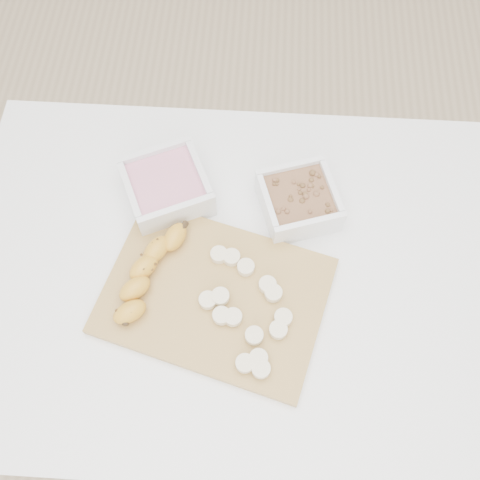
# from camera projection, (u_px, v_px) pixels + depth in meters

# --- Properties ---
(ground) EXTENTS (3.50, 3.50, 0.00)m
(ground) POSITION_uv_depth(u_px,v_px,m) (239.00, 364.00, 1.62)
(ground) COLOR #C6AD89
(ground) RESTS_ON ground
(table) EXTENTS (1.00, 0.70, 0.75)m
(table) POSITION_uv_depth(u_px,v_px,m) (239.00, 289.00, 1.02)
(table) COLOR white
(table) RESTS_ON ground
(bowl_yogurt) EXTENTS (0.19, 0.19, 0.07)m
(bowl_yogurt) POSITION_uv_depth(u_px,v_px,m) (167.00, 187.00, 0.97)
(bowl_yogurt) COLOR white
(bowl_yogurt) RESTS_ON table
(bowl_granola) EXTENTS (0.16, 0.16, 0.06)m
(bowl_granola) POSITION_uv_depth(u_px,v_px,m) (299.00, 201.00, 0.96)
(bowl_granola) COLOR white
(bowl_granola) RESTS_ON table
(cutting_board) EXTENTS (0.42, 0.35, 0.01)m
(cutting_board) POSITION_uv_depth(u_px,v_px,m) (215.00, 295.00, 0.91)
(cutting_board) COLOR #AA8443
(cutting_board) RESTS_ON table
(banana) EXTENTS (0.16, 0.19, 0.03)m
(banana) POSITION_uv_depth(u_px,v_px,m) (148.00, 274.00, 0.90)
(banana) COLOR gold
(banana) RESTS_ON cutting_board
(banana_slices) EXTENTS (0.16, 0.22, 0.02)m
(banana_slices) POSITION_uv_depth(u_px,v_px,m) (246.00, 310.00, 0.88)
(banana_slices) COLOR #F5E5BB
(banana_slices) RESTS_ON cutting_board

